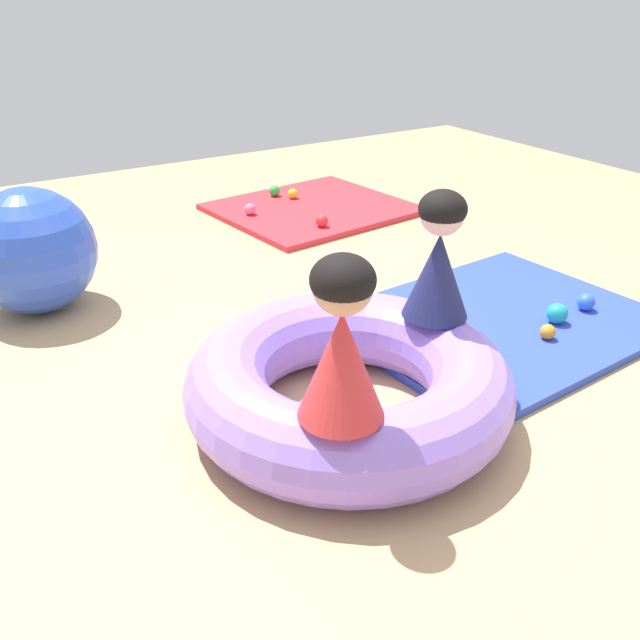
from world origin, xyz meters
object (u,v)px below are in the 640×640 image
object	(u,v)px
inflatable_cushion	(348,383)
child_in_red	(342,341)
play_ball_yellow	(293,194)
exercise_ball_large	(32,251)
child_in_navy	(439,257)
play_ball_green	(275,191)
play_ball_pink	(250,209)
play_ball_red	(322,221)
play_ball_blue	(586,302)
play_ball_orange	(548,332)
play_ball_teal	(557,313)

from	to	relation	value
inflatable_cushion	child_in_red	world-z (taller)	child_in_red
play_ball_yellow	exercise_ball_large	distance (m)	2.18
inflatable_cushion	child_in_navy	bearing A→B (deg)	5.04
child_in_red	child_in_navy	size ratio (longest dim) A/B	1.04
play_ball_green	play_ball_pink	bearing A→B (deg)	-140.04
play_ball_red	child_in_navy	bearing A→B (deg)	-108.63
play_ball_blue	play_ball_red	distance (m)	1.81
child_in_red	play_ball_green	xyz separation A→B (m)	(1.40, 2.99, -0.49)
play_ball_green	play_ball_blue	bearing A→B (deg)	-81.77
inflatable_cushion	play_ball_blue	size ratio (longest dim) A/B	14.37
play_ball_yellow	play_ball_red	bearing A→B (deg)	-103.60
play_ball_blue	play_ball_orange	size ratio (longest dim) A/B	1.22
child_in_navy	play_ball_blue	distance (m)	1.16
child_in_red	play_ball_yellow	distance (m)	3.26
exercise_ball_large	play_ball_yellow	bearing A→B (deg)	23.63
play_ball_orange	play_ball_red	world-z (taller)	play_ball_red
child_in_red	play_ball_blue	xyz separation A→B (m)	(1.76, 0.45, -0.49)
inflatable_cushion	child_in_navy	world-z (taller)	child_in_navy
child_in_red	play_ball_pink	size ratio (longest dim) A/B	6.71
play_ball_orange	child_in_navy	bearing A→B (deg)	175.89
inflatable_cushion	play_ball_green	bearing A→B (deg)	66.87
play_ball_orange	exercise_ball_large	distance (m)	2.51
play_ball_orange	play_ball_pink	bearing A→B (deg)	97.92
play_ball_red	play_ball_green	bearing A→B (deg)	84.73
play_ball_blue	play_ball_pink	world-z (taller)	play_ball_blue
play_ball_teal	child_in_red	bearing A→B (deg)	-164.21
play_ball_red	exercise_ball_large	bearing A→B (deg)	-173.19
play_ball_red	play_ball_yellow	bearing A→B (deg)	76.40
child_in_red	play_ball_yellow	size ratio (longest dim) A/B	7.21
child_in_red	play_ball_blue	size ratio (longest dim) A/B	6.17
child_in_red	play_ball_teal	bearing A→B (deg)	-51.83
child_in_navy	play_ball_teal	bearing A→B (deg)	-152.23
child_in_red	play_ball_orange	xyz separation A→B (m)	(1.37, 0.34, -0.50)
inflatable_cushion	play_ball_pink	world-z (taller)	inflatable_cushion
inflatable_cushion	child_in_red	xyz separation A→B (m)	(-0.27, -0.35, 0.42)
play_ball_blue	play_ball_teal	bearing A→B (deg)	-174.96
inflatable_cushion	play_ball_pink	bearing A→B (deg)	71.76
child_in_navy	exercise_ball_large	bearing A→B (deg)	-28.10
inflatable_cushion	play_ball_blue	xyz separation A→B (m)	(1.49, 0.10, -0.07)
child_in_red	play_ball_red	world-z (taller)	child_in_red
play_ball_green	play_ball_yellow	world-z (taller)	play_ball_green
child_in_navy	play_ball_red	bearing A→B (deg)	-83.85
play_ball_orange	play_ball_teal	distance (m)	0.19
play_ball_orange	play_ball_pink	size ratio (longest dim) A/B	0.89
play_ball_pink	play_ball_orange	bearing A→B (deg)	-82.08
play_ball_teal	child_in_navy	bearing A→B (deg)	-177.02
play_ball_orange	play_ball_yellow	bearing A→B (deg)	87.38
child_in_navy	play_ball_blue	bearing A→B (deg)	-151.77
play_ball_yellow	play_ball_pink	bearing A→B (deg)	-158.44
inflatable_cushion	child_in_navy	distance (m)	0.60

